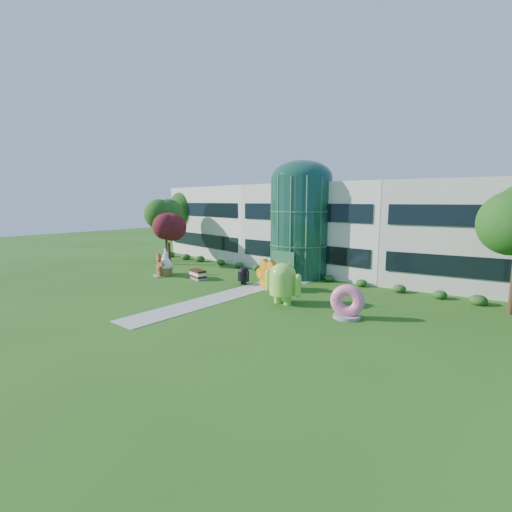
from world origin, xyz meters
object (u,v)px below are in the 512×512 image
Objects in this scene: android_black at (244,274)px; gingerbread at (159,265)px; android_green at (283,280)px; donut at (347,301)px.

gingerbread reaches higher than android_black.
android_green is 1.40× the size of gingerbread.
android_black is 0.84× the size of donut.
donut is (11.53, -2.91, 0.18)m from android_black.
android_green is 6.98m from android_black.
android_green reaches higher than android_black.
gingerbread is (-15.39, 0.21, -0.61)m from android_green.
donut is at bearing -3.22° from android_green.
gingerbread is (-9.05, -2.60, 0.23)m from android_black.
android_black is at bearing 34.80° from gingerbread.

